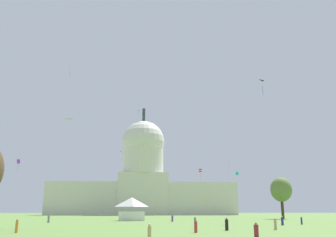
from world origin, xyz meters
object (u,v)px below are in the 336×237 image
Objects in this scene: person_navy_near_tree_east at (282,221)px; kite_blue_high at (139,111)px; person_maroon_front_center at (256,231)px; kite_orange_mid at (228,162)px; person_navy_near_tent at (302,221)px; kite_cyan_mid at (237,174)px; person_purple_front_left at (172,219)px; kite_red_low at (200,171)px; kite_gold_low at (206,198)px; kite_white_high at (143,143)px; kite_yellow_high at (70,69)px; kite_black_mid at (264,83)px; person_teal_lawn_far_right at (195,223)px; kite_magenta_mid at (120,152)px; kite_lime_low at (69,121)px; person_black_back_center at (227,225)px; person_grey_back_right at (49,219)px; kite_turquoise_high at (141,119)px; kite_violet_low at (18,162)px; tree_east_near at (281,190)px; person_orange_mid_center at (17,227)px; person_tan_edge_east at (275,225)px; event_tent at (132,209)px; person_red_lawn_far_left at (196,227)px; person_tan_deep_crowd at (149,233)px; capitol_building at (143,181)px.

person_navy_near_tree_east is 0.57× the size of kite_blue_high.
kite_orange_mid reaches higher than person_maroon_front_center.
kite_cyan_mid reaches higher than person_navy_near_tent.
kite_red_low is at bearing -57.05° from person_purple_front_left.
kite_blue_high is at bearing -137.72° from kite_gold_low.
kite_white_high is 75.61m from kite_yellow_high.
kite_white_high is at bearing 59.70° from kite_black_mid.
kite_magenta_mid reaches higher than person_teal_lawn_far_right.
kite_white_high reaches higher than kite_lime_low.
person_navy_near_tent is 47.64m from kite_lime_low.
person_grey_back_right reaches higher than person_black_back_center.
kite_orange_mid is 37.87m from kite_turquoise_high.
kite_violet_low is at bearing 166.38° from person_navy_near_tree_east.
tree_east_near is 27.13m from kite_red_low.
kite_violet_low is at bearing 48.09° from person_navy_near_tent.
kite_violet_low is at bearing -90.73° from kite_cyan_mid.
kite_lime_low is at bearing -127.82° from person_orange_mid_center.
person_teal_lawn_far_right is at bearing 169.83° from person_orange_mid_center.
kite_yellow_high is (-42.66, 71.33, 49.63)m from person_tan_edge_east.
kite_orange_mid is at bearing 117.24° from tree_east_near.
kite_blue_high is 0.97× the size of kite_orange_mid.
person_navy_near_tent is (23.21, 15.16, -0.15)m from person_teal_lawn_far_right.
kite_cyan_mid is at bearing 44.90° from event_tent.
person_red_lawn_far_left is at bearing 118.64° from person_grey_back_right.
kite_gold_low is at bearing -144.98° from kite_blue_high.
kite_white_high is (15.83, 128.23, 19.02)m from kite_lime_low.
person_purple_front_left is at bearing -15.77° from kite_magenta_mid.
kite_red_low is at bearing 63.72° from person_tan_edge_east.
kite_gold_low is (23.15, 110.04, 7.29)m from person_teal_lawn_far_right.
tree_east_near is 4.11× the size of kite_black_mid.
kite_violet_low is at bearing -97.37° from person_tan_deep_crowd.
kite_blue_high is 2.32× the size of kite_turquoise_high.
person_navy_near_tree_east is at bearing 40.90° from person_tan_edge_east.
tree_east_near is 70.99m from person_tan_edge_east.
kite_blue_high is at bearing 80.52° from event_tent.
person_orange_mid_center is 1.03× the size of person_tan_edge_east.
tree_east_near is 4.35× the size of kite_orange_mid.
person_navy_near_tree_east is 89.81m from kite_yellow_high.
person_tan_edge_east is at bearing 158.57° from person_purple_front_left.
kite_orange_mid reaches higher than person_grey_back_right.
kite_blue_high is 114.32m from kite_black_mid.
kite_turquoise_high reaches higher than person_navy_near_tent.
capitol_building is at bearing -125.41° from person_orange_mid_center.
kite_blue_high is at bearing -120.82° from kite_yellow_high.
kite_cyan_mid reaches higher than person_navy_near_tree_east.
person_navy_near_tree_east is at bearing 177.93° from kite_lime_low.
tree_east_near is at bearing -68.77° from capitol_building.
kite_white_high reaches higher than kite_black_mid.
capitol_building is at bearing 102.26° from kite_violet_low.
kite_lime_low is (-13.02, 29.61, 17.23)m from person_tan_deep_crowd.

